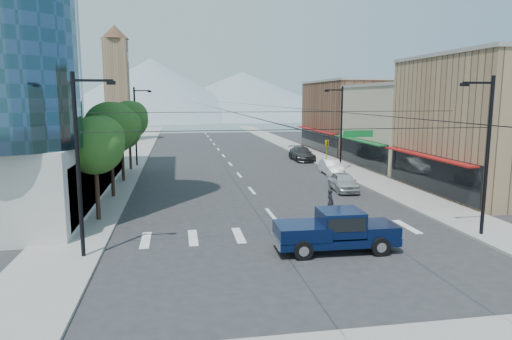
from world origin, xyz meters
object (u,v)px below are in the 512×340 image
at_px(parked_car_mid, 331,167).
at_px(parked_car_far, 302,154).
at_px(pickup_truck, 335,230).
at_px(pedestrian, 330,202).
at_px(parked_car_near, 343,182).

distance_m(parked_car_mid, parked_car_far, 10.73).
relative_size(pickup_truck, pedestrian, 3.56).
height_order(pickup_truck, parked_car_near, pickup_truck).
bearing_deg(pedestrian, parked_car_mid, -29.60).
bearing_deg(parked_car_far, parked_car_mid, -90.03).
height_order(pickup_truck, pedestrian, pickup_truck).
bearing_deg(pedestrian, pickup_truck, 152.65).
distance_m(pedestrian, parked_car_far, 27.09).
xyz_separation_m(pickup_truck, parked_car_mid, (7.66, 22.77, -0.36)).
relative_size(parked_car_near, parked_car_mid, 1.01).
bearing_deg(pickup_truck, parked_car_near, 69.49).
height_order(parked_car_mid, parked_car_far, parked_car_far).
relative_size(pickup_truck, parked_car_far, 1.10).
height_order(parked_car_near, parked_car_far, parked_car_far).
bearing_deg(pedestrian, parked_car_far, -21.75).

